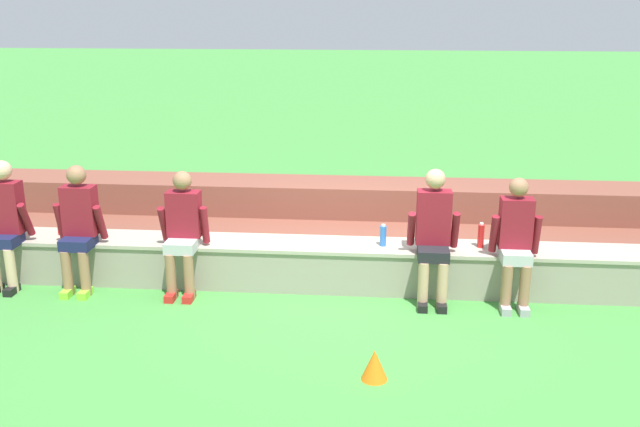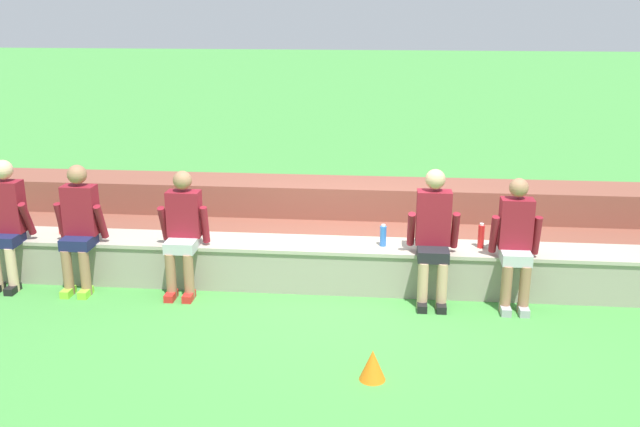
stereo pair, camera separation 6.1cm
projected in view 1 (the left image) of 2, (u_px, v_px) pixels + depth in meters
The scene contains 12 objects.
ground_plane at pixel (350, 296), 7.65m from camera, with size 80.00×80.00×0.00m, color #428E3D.
stone_seating_wall at pixel (352, 264), 7.82m from camera, with size 8.69×0.57×0.51m.
brick_bleachers at pixel (356, 223), 9.04m from camera, with size 11.27×1.50×0.82m.
person_far_left at pixel (5, 221), 7.72m from camera, with size 0.52×0.50×1.43m.
person_left_of_center at pixel (79, 225), 7.65m from camera, with size 0.54×0.51×1.40m.
person_center at pixel (183, 230), 7.58m from camera, with size 0.54×0.55×1.35m.
person_right_of_center at pixel (433, 233), 7.35m from camera, with size 0.54×0.56×1.43m.
person_far_right at pixel (516, 240), 7.25m from camera, with size 0.51×0.51×1.36m.
water_bottle_mid_right at pixel (481, 236), 7.62m from camera, with size 0.07×0.07×0.28m.
water_bottle_center_gap at pixel (383, 236), 7.67m from camera, with size 0.07×0.07×0.25m.
plastic_cup_right_end at pixel (61, 230), 8.06m from camera, with size 0.08×0.08×0.10m, color red.
sports_cone at pixel (374, 365), 5.94m from camera, with size 0.23×0.23×0.27m, color orange.
Camera 1 is at (0.29, -7.05, 3.09)m, focal length 39.38 mm.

